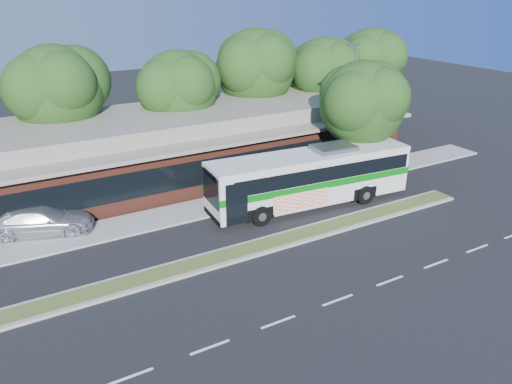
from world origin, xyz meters
TOP-DOWN VIEW (x-y plane):
  - ground at (0.00, 0.00)m, footprint 120.00×120.00m
  - median_strip at (0.00, 0.60)m, footprint 26.00×1.10m
  - sidewalk at (0.00, 6.40)m, footprint 44.00×2.60m
  - plaza_building at (0.00, 12.99)m, footprint 33.20×11.20m
  - lamp_post at (9.56, 6.00)m, footprint 0.93×0.18m
  - tree_bg_b at (-6.57, 16.14)m, footprint 6.69×6.00m
  - tree_bg_c at (1.40, 15.13)m, footprint 6.24×5.60m
  - tree_bg_d at (8.45, 16.15)m, footprint 6.91×6.20m
  - tree_bg_e at (14.42, 15.14)m, footprint 6.47×5.80m
  - tree_bg_f at (20.43, 16.14)m, footprint 6.69×6.00m
  - transit_bus at (4.83, 3.79)m, footprint 12.84×3.77m
  - sedan at (-9.95, 7.80)m, footprint 5.86×3.81m
  - sidewalk_tree at (10.16, 5.43)m, footprint 6.14×5.50m

SIDE VIEW (x-z plane):
  - ground at x=0.00m, z-range 0.00..0.00m
  - sidewalk at x=0.00m, z-range 0.00..0.12m
  - median_strip at x=0.00m, z-range 0.00..0.15m
  - sedan at x=-9.95m, z-range 0.00..1.58m
  - transit_bus at x=4.83m, z-range 0.20..3.76m
  - plaza_building at x=0.00m, z-range -0.10..4.35m
  - lamp_post at x=9.56m, z-range 0.37..9.44m
  - sidewalk_tree at x=10.16m, z-range 1.43..9.54m
  - tree_bg_c at x=1.40m, z-range 1.46..9.72m
  - tree_bg_e at x=14.42m, z-range 1.49..10.00m
  - tree_bg_f at x=20.43m, z-range 1.60..10.52m
  - tree_bg_b at x=-6.57m, z-range 1.64..10.64m
  - tree_bg_d at x=8.45m, z-range 1.73..11.10m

